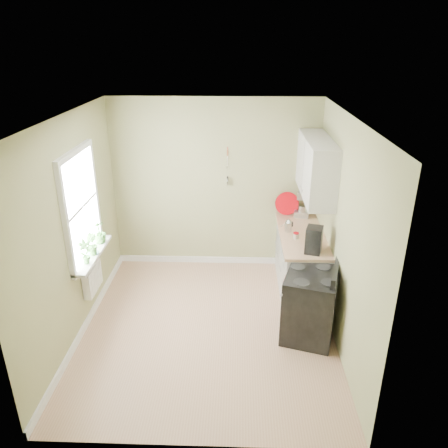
{
  "coord_description": "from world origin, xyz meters",
  "views": [
    {
      "loc": [
        0.37,
        -4.69,
        3.48
      ],
      "look_at": [
        0.19,
        0.55,
        1.23
      ],
      "focal_mm": 35.0,
      "sensor_mm": 36.0,
      "label": 1
    }
  ],
  "objects_px": {
    "stand_mixer": "(303,203)",
    "coffee_maker": "(314,241)",
    "stove": "(310,305)",
    "kettle": "(288,226)"
  },
  "relations": [
    {
      "from": "stove",
      "to": "stand_mixer",
      "type": "distance_m",
      "value": 1.96
    },
    {
      "from": "stand_mixer",
      "to": "kettle",
      "type": "distance_m",
      "value": 0.74
    },
    {
      "from": "stand_mixer",
      "to": "stove",
      "type": "bearing_deg",
      "value": -93.15
    },
    {
      "from": "stove",
      "to": "stand_mixer",
      "type": "relative_size",
      "value": 2.25
    },
    {
      "from": "stand_mixer",
      "to": "coffee_maker",
      "type": "distance_m",
      "value": 1.33
    },
    {
      "from": "kettle",
      "to": "stove",
      "type": "bearing_deg",
      "value": -81.18
    },
    {
      "from": "stand_mixer",
      "to": "kettle",
      "type": "height_order",
      "value": "stand_mixer"
    },
    {
      "from": "coffee_maker",
      "to": "stand_mixer",
      "type": "bearing_deg",
      "value": 88.72
    },
    {
      "from": "kettle",
      "to": "coffee_maker",
      "type": "distance_m",
      "value": 0.7
    },
    {
      "from": "stove",
      "to": "stand_mixer",
      "type": "bearing_deg",
      "value": 86.85
    }
  ]
}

